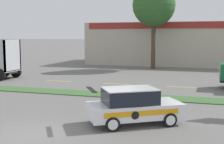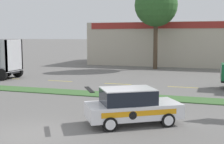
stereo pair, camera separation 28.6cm
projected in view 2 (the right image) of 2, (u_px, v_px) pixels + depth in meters
name	position (u px, v px, depth m)	size (l,w,h in m)	color
ground_plane	(30.00, 134.00, 12.83)	(600.00, 600.00, 0.00)	slate
grass_verge	(104.00, 94.00, 21.38)	(120.00, 1.84, 0.06)	#3D6633
centre_line_2	(9.00, 78.00, 29.56)	(2.40, 0.14, 0.01)	yellow
centre_line_3	(60.00, 81.00, 27.88)	(2.40, 0.14, 0.01)	yellow
centre_line_4	(118.00, 84.00, 26.20)	(2.40, 0.14, 0.01)	yellow
centre_line_5	(183.00, 87.00, 24.52)	(2.40, 0.14, 0.01)	yellow
rally_car	(131.00, 106.00, 14.30)	(4.62, 3.89, 1.70)	white
store_building_backdrop	(197.00, 44.00, 44.21)	(28.76, 12.10, 5.78)	#BCB29E
tree_behind_centre	(156.00, 1.00, 37.05)	(5.13, 5.13, 11.51)	#473828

